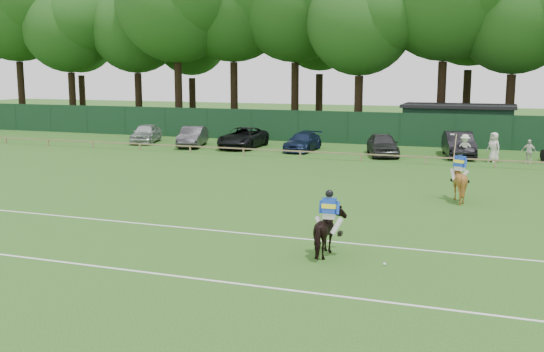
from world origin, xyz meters
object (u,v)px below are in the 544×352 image
at_px(sedan_grey, 193,137).
at_px(spectator_right, 494,147).
at_px(sedan_silver, 146,133).
at_px(spectator_left, 465,148).
at_px(polo_ball, 384,264).
at_px(utility_shed, 458,124).
at_px(sedan_navy, 303,142).
at_px(hatch_grey, 383,144).
at_px(suv_black, 243,138).
at_px(spectator_mid, 529,152).
at_px(estate_black, 459,144).
at_px(horse_chestnut, 459,182).
at_px(horse_dark, 329,232).

height_order(sedan_grey, spectator_right, spectator_right).
bearing_deg(sedan_silver, spectator_left, -21.29).
relative_size(polo_ball, utility_shed, 0.01).
bearing_deg(spectator_left, sedan_navy, 167.66).
height_order(hatch_grey, spectator_right, spectator_right).
distance_m(sedan_grey, suv_black, 3.87).
xyz_separation_m(sedan_grey, spectator_mid, (23.30, -0.81, -0.00)).
distance_m(suv_black, estate_black, 15.23).
xyz_separation_m(horse_chestnut, spectator_mid, (3.25, 13.04, -0.11)).
xyz_separation_m(spectator_mid, polo_ball, (-4.63, -23.43, -0.70)).
bearing_deg(spectator_left, suv_black, 169.30).
height_order(sedan_silver, hatch_grey, hatch_grey).
bearing_deg(utility_shed, polo_ball, -89.61).
xyz_separation_m(suv_black, spectator_left, (15.74, -1.80, 0.11)).
xyz_separation_m(spectator_right, utility_shed, (-2.82, 9.60, 0.60)).
bearing_deg(sedan_navy, hatch_grey, -5.17).
bearing_deg(sedan_grey, utility_shed, 9.94).
bearing_deg(utility_shed, suv_black, -150.78).
bearing_deg(sedan_grey, suv_black, -6.67).
bearing_deg(polo_ball, sedan_grey, 127.60).
xyz_separation_m(horse_chestnut, polo_ball, (-1.38, -10.39, -0.81)).
xyz_separation_m(sedan_silver, spectator_right, (25.85, -1.82, 0.18)).
xyz_separation_m(horse_dark, spectator_mid, (6.45, 23.04, -0.00)).
distance_m(horse_chestnut, utility_shed, 22.69).
xyz_separation_m(sedan_navy, spectator_mid, (14.82, -1.19, 0.10)).
xyz_separation_m(horse_chestnut, sedan_silver, (-24.63, 14.84, -0.11)).
relative_size(horse_chestnut, estate_black, 0.35).
relative_size(sedan_navy, polo_ball, 49.23).
xyz_separation_m(sedan_silver, suv_black, (8.41, -0.40, -0.00)).
distance_m(estate_black, polo_ball, 25.29).
height_order(estate_black, polo_ball, estate_black).
relative_size(spectator_right, utility_shed, 0.22).
distance_m(sedan_grey, spectator_right, 21.29).
height_order(sedan_navy, spectator_mid, spectator_mid).
xyz_separation_m(sedan_grey, utility_shed, (18.45, 8.77, 0.79)).
bearing_deg(spectator_mid, sedan_silver, -173.91).
relative_size(horse_chestnut, sedan_navy, 0.39).
bearing_deg(sedan_navy, suv_black, 178.56).
bearing_deg(hatch_grey, horse_chestnut, -84.97).
relative_size(sedan_silver, spectator_right, 2.36).
distance_m(suv_black, spectator_right, 17.50).
height_order(sedan_grey, spectator_mid, sedan_grey).
xyz_separation_m(sedan_silver, estate_black, (23.63, 0.04, 0.07)).
distance_m(horse_dark, polo_ball, 1.99).
distance_m(sedan_silver, spectator_mid, 27.94).
bearing_deg(suv_black, horse_chestnut, -43.12).
distance_m(sedan_grey, utility_shed, 20.44).
height_order(estate_black, utility_shed, utility_shed).
bearing_deg(estate_black, horse_dark, -106.24).
height_order(suv_black, spectator_right, spectator_right).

